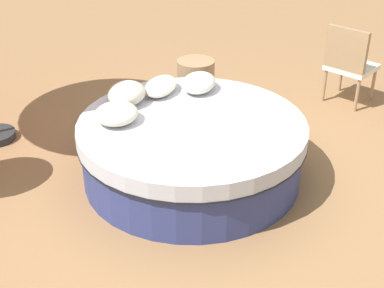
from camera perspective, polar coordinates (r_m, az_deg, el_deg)
name	(u,v)px	position (r m, az deg, el deg)	size (l,w,h in m)	color
ground_plane	(192,176)	(5.19, 0.00, -3.42)	(16.00, 16.00, 0.00)	olive
round_bed	(192,149)	(5.03, 0.00, -0.52)	(2.14, 2.14, 0.59)	navy
throw_pillow_0	(199,83)	(5.49, 0.73, 6.61)	(0.45, 0.33, 0.18)	silver
throw_pillow_1	(161,86)	(5.45, -3.38, 6.22)	(0.49, 0.30, 0.15)	silver
throw_pillow_2	(127,93)	(5.24, -7.03, 5.42)	(0.42, 0.36, 0.22)	beige
throw_pillow_3	(116,113)	(4.90, -8.13, 3.26)	(0.42, 0.39, 0.17)	beige
patio_chair	(349,61)	(6.70, 16.50, 8.59)	(0.67, 0.68, 0.98)	#997A56
side_table	(196,78)	(6.80, 0.40, 7.13)	(0.48, 0.48, 0.46)	#997A56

